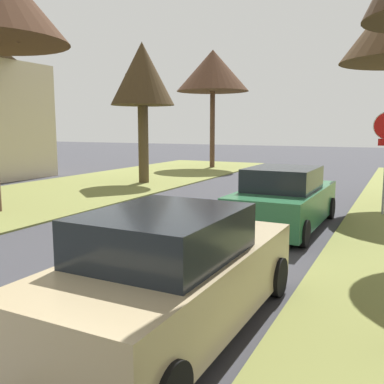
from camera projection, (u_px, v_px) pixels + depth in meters
name	position (u px, v px, depth m)	size (l,w,h in m)	color
street_tree_left_mid_b	(142.00, 76.00, 19.21)	(2.86, 2.86, 6.25)	#4E3E27
street_tree_left_far	(213.00, 71.00, 26.59)	(4.47, 4.47, 7.21)	#503627
parked_sedan_tan	(172.00, 275.00, 5.45)	(2.01, 4.43, 1.57)	tan
parked_sedan_green	(284.00, 200.00, 11.05)	(2.01, 4.43, 1.57)	#28663D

